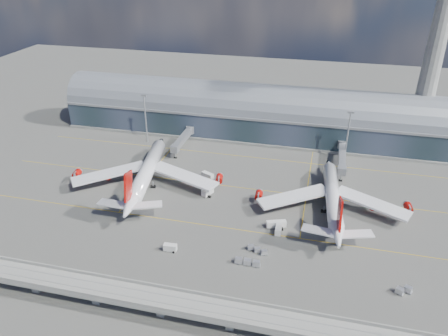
% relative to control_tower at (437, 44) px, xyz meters
% --- Properties ---
extents(ground, '(500.00, 500.00, 0.00)m').
position_rel_control_tower_xyz_m(ground, '(-85.00, -83.00, -51.64)').
color(ground, '#474744').
rests_on(ground, ground).
extents(taxi_lines, '(200.00, 80.12, 0.01)m').
position_rel_control_tower_xyz_m(taxi_lines, '(-85.00, -60.89, -51.63)').
color(taxi_lines, gold).
rests_on(taxi_lines, ground).
extents(terminal, '(200.00, 30.00, 28.00)m').
position_rel_control_tower_xyz_m(terminal, '(-85.00, -5.01, -40.30)').
color(terminal, '#202D35').
rests_on(terminal, ground).
extents(control_tower, '(19.00, 19.00, 103.00)m').
position_rel_control_tower_xyz_m(control_tower, '(0.00, 0.00, 0.00)').
color(control_tower, gray).
rests_on(control_tower, ground).
extents(guideway, '(220.00, 8.50, 7.20)m').
position_rel_control_tower_xyz_m(guideway, '(-85.00, -138.00, -46.34)').
color(guideway, gray).
rests_on(guideway, ground).
extents(floodlight_mast_left, '(3.00, 0.70, 25.70)m').
position_rel_control_tower_xyz_m(floodlight_mast_left, '(-135.00, -28.00, -38.00)').
color(floodlight_mast_left, gray).
rests_on(floodlight_mast_left, ground).
extents(floodlight_mast_right, '(3.00, 0.70, 25.70)m').
position_rel_control_tower_xyz_m(floodlight_mast_right, '(-35.00, -28.00, -38.00)').
color(floodlight_mast_right, gray).
rests_on(floodlight_mast_right, ground).
extents(airliner_left, '(65.21, 68.64, 20.98)m').
position_rel_control_tower_xyz_m(airliner_left, '(-117.46, -70.93, -45.64)').
color(airliner_left, white).
rests_on(airliner_left, ground).
extents(airliner_right, '(60.59, 63.34, 20.09)m').
position_rel_control_tower_xyz_m(airliner_right, '(-39.72, -71.56, -46.43)').
color(airliner_right, white).
rests_on(airliner_right, ground).
extents(jet_bridge_left, '(4.40, 28.00, 7.25)m').
position_rel_control_tower_xyz_m(jet_bridge_left, '(-114.35, -29.88, -46.46)').
color(jet_bridge_left, gray).
rests_on(jet_bridge_left, ground).
extents(jet_bridge_right, '(4.40, 32.00, 7.25)m').
position_rel_control_tower_xyz_m(jet_bridge_right, '(-36.36, -31.82, -46.46)').
color(jet_bridge_right, gray).
rests_on(jet_bridge_right, ground).
extents(service_truck_0, '(3.24, 8.05, 3.27)m').
position_rel_control_tower_xyz_m(service_truck_0, '(-116.94, -80.97, -49.95)').
color(service_truck_0, silver).
rests_on(service_truck_0, ground).
extents(service_truck_1, '(4.59, 2.45, 2.60)m').
position_rel_control_tower_xyz_m(service_truck_1, '(-92.37, -110.47, -50.33)').
color(service_truck_1, silver).
rests_on(service_truck_1, ground).
extents(service_truck_2, '(7.58, 4.37, 2.64)m').
position_rel_control_tower_xyz_m(service_truck_2, '(-59.17, -88.14, -50.26)').
color(service_truck_2, silver).
rests_on(service_truck_2, ground).
extents(service_truck_3, '(2.53, 5.71, 2.72)m').
position_rel_control_tower_xyz_m(service_truck_3, '(-57.97, -91.27, -50.25)').
color(service_truck_3, silver).
rests_on(service_truck_3, ground).
extents(service_truck_4, '(4.40, 5.92, 3.12)m').
position_rel_control_tower_xyz_m(service_truck_4, '(-89.95, -72.12, -50.06)').
color(service_truck_4, silver).
rests_on(service_truck_4, ground).
extents(service_truck_5, '(6.09, 4.58, 2.77)m').
position_rel_control_tower_xyz_m(service_truck_5, '(-93.73, -58.55, -50.22)').
color(service_truck_5, silver).
rests_on(service_truck_5, ground).
extents(cargo_train_0, '(7.64, 3.83, 1.68)m').
position_rel_control_tower_xyz_m(cargo_train_0, '(-63.40, -103.96, -50.76)').
color(cargo_train_0, gray).
rests_on(cargo_train_0, ground).
extents(cargo_train_1, '(8.75, 2.12, 1.95)m').
position_rel_control_tower_xyz_m(cargo_train_1, '(-65.47, -111.17, -50.62)').
color(cargo_train_1, gray).
rests_on(cargo_train_1, ground).
extents(cargo_train_2, '(5.65, 4.11, 1.86)m').
position_rel_control_tower_xyz_m(cargo_train_2, '(-17.39, -112.54, -50.67)').
color(cargo_train_2, gray).
rests_on(cargo_train_2, ground).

